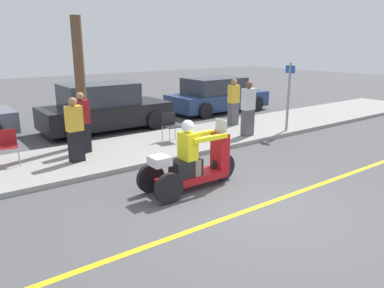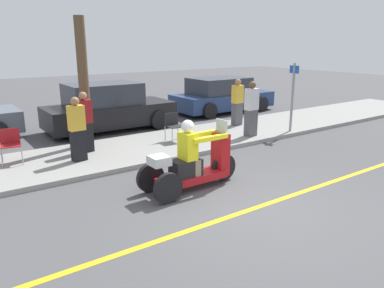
% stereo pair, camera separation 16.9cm
% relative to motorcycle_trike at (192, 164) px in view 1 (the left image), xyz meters
% --- Properties ---
extents(ground_plane, '(60.00, 60.00, 0.00)m').
position_rel_motorcycle_trike_xyz_m(ground_plane, '(0.39, -1.45, -0.53)').
color(ground_plane, '#4C4C4F').
extents(lane_stripe, '(24.00, 0.12, 0.01)m').
position_rel_motorcycle_trike_xyz_m(lane_stripe, '(-0.01, -1.45, -0.52)').
color(lane_stripe, gold).
rests_on(lane_stripe, ground).
extents(sidewalk_strip, '(28.00, 2.80, 0.12)m').
position_rel_motorcycle_trike_xyz_m(sidewalk_strip, '(0.39, 3.15, -0.47)').
color(sidewalk_strip, gray).
rests_on(sidewalk_strip, ground).
extents(motorcycle_trike, '(2.24, 0.78, 1.48)m').
position_rel_motorcycle_trike_xyz_m(motorcycle_trike, '(0.00, 0.00, 0.00)').
color(motorcycle_trike, black).
rests_on(motorcycle_trike, ground).
extents(spectator_by_tree, '(0.40, 0.26, 1.60)m').
position_rel_motorcycle_trike_xyz_m(spectator_by_tree, '(-0.98, 3.52, 0.36)').
color(spectator_by_tree, black).
rests_on(spectator_by_tree, sidewalk_strip).
extents(spectator_with_child, '(0.41, 0.25, 1.69)m').
position_rel_motorcycle_trike_xyz_m(spectator_with_child, '(3.84, 2.30, 0.41)').
color(spectator_with_child, '#515156').
rests_on(spectator_with_child, sidewalk_strip).
extents(spectator_far_back, '(0.40, 0.25, 1.61)m').
position_rel_motorcycle_trike_xyz_m(spectator_far_back, '(4.55, 3.73, 0.37)').
color(spectator_far_back, '#515156').
rests_on(spectator_far_back, sidewalk_strip).
extents(spectator_mid_group, '(0.39, 0.25, 1.58)m').
position_rel_motorcycle_trike_xyz_m(spectator_mid_group, '(-1.40, 2.88, 0.35)').
color(spectator_mid_group, black).
rests_on(spectator_mid_group, sidewalk_strip).
extents(folding_chair_curbside, '(0.49, 0.49, 0.82)m').
position_rel_motorcycle_trike_xyz_m(folding_chair_curbside, '(1.54, 3.16, 0.10)').
color(folding_chair_curbside, '#A5A8AD').
rests_on(folding_chair_curbside, sidewalk_strip).
extents(folding_chair_set_back, '(0.53, 0.53, 0.82)m').
position_rel_motorcycle_trike_xyz_m(folding_chair_set_back, '(-2.78, 3.67, 0.10)').
color(folding_chair_set_back, '#A5A8AD').
rests_on(folding_chair_set_back, sidewalk_strip).
extents(parked_car_lot_left, '(4.34, 2.04, 1.62)m').
position_rel_motorcycle_trike_xyz_m(parked_car_lot_left, '(0.74, 6.11, 0.23)').
color(parked_car_lot_left, black).
rests_on(parked_car_lot_left, ground).
extents(parked_car_lot_right, '(4.46, 2.09, 1.48)m').
position_rel_motorcycle_trike_xyz_m(parked_car_lot_right, '(6.16, 6.56, 0.17)').
color(parked_car_lot_right, navy).
rests_on(parked_car_lot_right, ground).
extents(tree_trunk, '(0.28, 0.28, 3.52)m').
position_rel_motorcycle_trike_xyz_m(tree_trunk, '(-0.69, 4.20, 1.35)').
color(tree_trunk, brown).
rests_on(tree_trunk, sidewalk_strip).
extents(street_sign, '(0.08, 0.36, 2.20)m').
position_rel_motorcycle_trike_xyz_m(street_sign, '(5.35, 2.00, 0.79)').
color(street_sign, gray).
rests_on(street_sign, sidewalk_strip).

